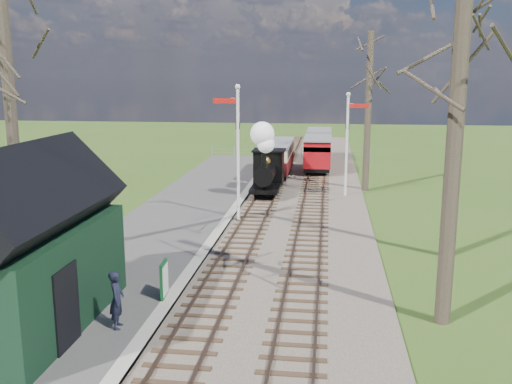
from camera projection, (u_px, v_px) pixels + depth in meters
The scene contains 18 objects.
distant_hills at pixel (311, 249), 76.19m from camera, with size 114.40×48.00×22.02m.
ballast_bed at pixel (291, 195), 31.74m from camera, with size 8.00×60.00×0.10m, color brown.
track_near at pixel (268, 194), 31.89m from camera, with size 1.60×60.00×0.15m.
track_far at pixel (314, 195), 31.57m from camera, with size 1.60×60.00×0.15m.
platform at pixel (167, 229), 24.55m from camera, with size 5.00×44.00×0.20m, color #474442.
coping_strip at pixel (220, 231), 24.27m from camera, with size 0.40×44.00×0.21m, color #B2AD9E.
station_shed at pixel (25, 249), 14.49m from camera, with size 3.25×6.30×4.78m.
semaphore_near at pixel (237, 143), 25.44m from camera, with size 1.22×0.24×6.22m.
semaphore_far at pixel (348, 137), 30.69m from camera, with size 1.22×0.24×5.72m.
bare_trees at pixel (270, 118), 19.13m from camera, with size 15.51×22.39×12.00m.
fence_line at pixel (290, 152), 45.37m from camera, with size 12.60×0.08×1.00m.
locomotive at pixel (267, 163), 31.07m from camera, with size 1.62×3.79×4.06m.
coach at pixel (277, 157), 37.05m from camera, with size 1.89×6.49×1.99m.
red_carriage_a at pixel (318, 153), 38.93m from camera, with size 1.86×4.60×1.96m.
red_carriage_b at pixel (319, 144), 44.27m from camera, with size 1.86×4.60×1.96m.
sign_board at pixel (164, 280), 16.69m from camera, with size 0.14×0.74×1.08m.
bench at pixel (75, 302), 15.48m from camera, with size 0.75×1.50×0.82m.
person at pixel (117, 300), 14.63m from camera, with size 0.56×0.37×1.53m, color black.
Camera 1 is at (3.29, -9.05, 6.63)m, focal length 40.00 mm.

